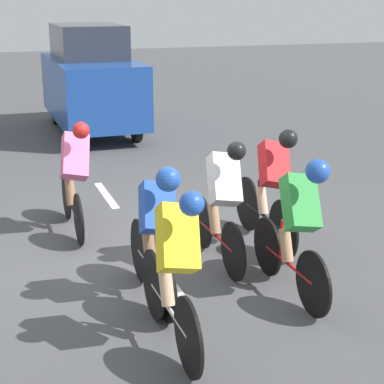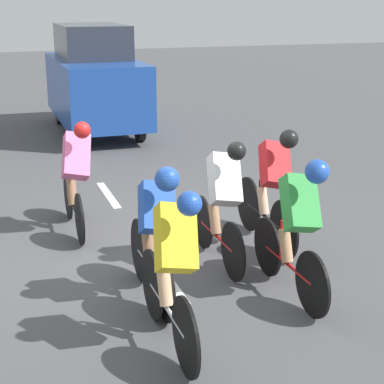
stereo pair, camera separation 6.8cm
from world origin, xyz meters
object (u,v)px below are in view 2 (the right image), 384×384
at_px(cyclist_white, 222,200).
at_px(support_car, 95,80).
at_px(cyclist_yellow, 173,265).
at_px(cyclist_red, 272,185).
at_px(cyclist_pink, 76,174).
at_px(cyclist_blue, 155,229).
at_px(cyclist_green, 297,223).

height_order(cyclist_white, support_car, support_car).
distance_m(cyclist_white, support_car, 7.94).
relative_size(cyclist_yellow, support_car, 0.42).
relative_size(cyclist_yellow, cyclist_red, 0.99).
bearing_deg(cyclist_pink, support_car, -102.48).
height_order(cyclist_blue, support_car, support_car).
relative_size(cyclist_green, cyclist_white, 1.01).
bearing_deg(cyclist_blue, cyclist_green, 166.02).
distance_m(cyclist_green, support_car, 8.96).
height_order(cyclist_blue, cyclist_white, cyclist_white).
xyz_separation_m(cyclist_red, cyclist_blue, (1.74, 1.04, -0.00)).
bearing_deg(cyclist_yellow, cyclist_pink, -83.66).
bearing_deg(cyclist_blue, support_car, -96.41).
distance_m(cyclist_red, support_car, 7.61).
xyz_separation_m(cyclist_yellow, cyclist_white, (-1.05, -1.56, 0.00)).
xyz_separation_m(cyclist_green, cyclist_white, (0.41, -1.01, -0.03)).
height_order(cyclist_pink, cyclist_red, cyclist_pink).
distance_m(cyclist_yellow, cyclist_pink, 3.16).
height_order(cyclist_red, cyclist_white, cyclist_red).
bearing_deg(cyclist_pink, cyclist_blue, 101.02).
bearing_deg(cyclist_white, cyclist_green, 112.17).
distance_m(cyclist_blue, cyclist_white, 1.17).
relative_size(cyclist_pink, cyclist_white, 1.02).
xyz_separation_m(cyclist_pink, cyclist_red, (-2.18, 1.21, -0.01)).
distance_m(cyclist_pink, cyclist_red, 2.49).
distance_m(cyclist_yellow, cyclist_blue, 0.89).
bearing_deg(cyclist_pink, cyclist_white, 131.35).
xyz_separation_m(cyclist_pink, cyclist_white, (-1.39, 1.58, -0.01)).
bearing_deg(support_car, cyclist_green, 92.56).
bearing_deg(cyclist_white, cyclist_blue, 34.95).
distance_m(cyclist_green, cyclist_blue, 1.41).
relative_size(cyclist_green, cyclist_blue, 1.01).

